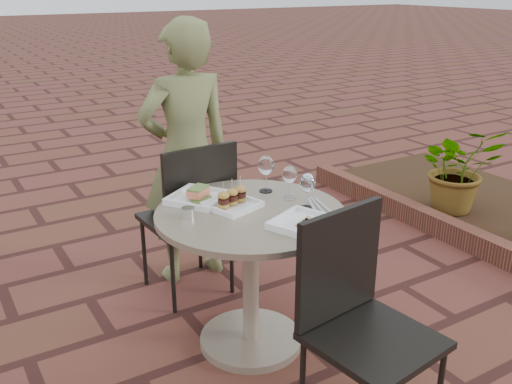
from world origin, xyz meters
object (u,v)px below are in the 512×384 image
plate_salmon (199,197)px  chair_far (193,209)px  plate_sliders (232,201)px  chair_near (357,308)px  cafe_table (251,258)px  plate_tuna (305,223)px  diner (186,155)px

plate_salmon → chair_far: bearing=70.8°
plate_sliders → chair_near: bearing=-81.0°
cafe_table → plate_salmon: size_ratio=2.54×
chair_near → plate_salmon: bearing=95.5°
plate_salmon → plate_tuna: bearing=-63.6°
chair_far → chair_near: same height
diner → plate_sliders: (-0.10, -0.74, -0.02)m
plate_sliders → plate_tuna: plate_sliders is taller
chair_far → plate_salmon: chair_far is taller
diner → plate_tuna: 1.11m
cafe_table → diner: 0.88m
chair_near → diner: (-0.02, 1.52, 0.23)m
cafe_table → diner: diner is taller
chair_near → plate_sliders: bearing=91.1°
chair_near → diner: bearing=82.9°
diner → plate_salmon: 0.61m
chair_far → plate_tuna: 0.89m
chair_near → plate_sliders: 0.81m
chair_far → plate_sliders: chair_far is taller
chair_near → diner: diner is taller
plate_salmon → plate_tuna: (0.26, -0.53, -0.00)m
chair_far → plate_tuna: (0.15, -0.85, 0.20)m
cafe_table → plate_tuna: bearing=-67.8°
chair_near → plate_tuna: (0.04, 0.41, 0.20)m
chair_near → diner: 1.54m
chair_near → chair_far: bearing=87.1°
plate_tuna → chair_far: bearing=100.0°
chair_near → plate_salmon: 0.98m
diner → plate_salmon: diner is taller
plate_salmon → plate_sliders: (0.10, -0.16, 0.01)m
cafe_table → plate_sliders: bearing=119.2°
diner → chair_far: bearing=71.6°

